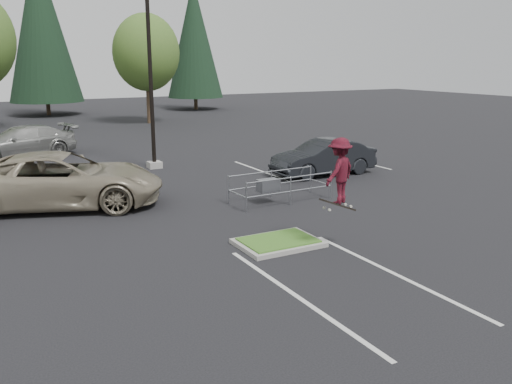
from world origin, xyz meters
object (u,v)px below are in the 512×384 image
car_far_silver (22,142)px  conif_c (194,39)px  cart_corral (271,185)px  car_l_tan (59,180)px  skateboarder (339,171)px  light_pole (150,68)px  car_r_charc (324,157)px  conif_b (41,25)px  decid_c (146,55)px

car_far_silver → conif_c: bearing=126.3°
cart_corral → conif_c: bearing=69.3°
conif_c → car_l_tan: 37.86m
skateboarder → light_pole: bearing=-110.9°
conif_c → light_pole: bearing=-116.1°
car_r_charc → car_far_silver: size_ratio=0.85×
conif_c → cart_corral: 37.97m
conif_b → car_far_silver: conif_b is taller
conif_b → skateboarder: (1.20, -41.50, -5.74)m
cart_corral → skateboarder: 5.27m
car_far_silver → skateboarder: bearing=3.9°
conif_b → conif_c: bearing=-4.1°
car_far_silver → conif_b: bearing=155.7°
light_pole → decid_c: size_ratio=1.21×
skateboarder → car_far_silver: skateboarder is taller
decid_c → car_l_tan: decid_c is taller
decid_c → cart_corral: size_ratio=2.31×
car_l_tan → car_far_silver: size_ratio=1.22×
conif_c → skateboarder: size_ratio=6.28×
light_pole → car_far_silver: size_ratio=1.84×
light_pole → car_l_tan: bearing=-135.0°
skateboarder → car_r_charc: bearing=-147.5°
light_pole → car_far_silver: (-5.03, 6.00, -3.76)m
car_r_charc → skateboarder: bearing=-33.7°
cart_corral → car_r_charc: bearing=32.2°
decid_c → skateboarder: size_ratio=4.21×
skateboarder → car_l_tan: skateboarder is taller
light_pole → car_r_charc: 8.68m
light_pole → decid_c: (5.49, 17.83, 0.69)m
light_pole → conif_b: size_ratio=0.70×
conif_b → car_l_tan: (-4.50, -33.50, -6.91)m
cart_corral → car_l_tan: size_ratio=0.54×
conif_b → car_l_tan: size_ratio=2.16×
light_pole → conif_b: bearing=91.0°
skateboarder → car_far_silver: size_ratio=0.36×
light_pole → car_r_charc: (6.00, -5.00, -3.79)m
conif_b → cart_corral: (2.10, -36.52, -7.21)m
light_pole → car_l_tan: size_ratio=1.50×
light_pole → skateboarder: bearing=-86.9°
conif_b → conif_c: conif_b is taller
conif_c → cart_corral: bearing=-108.5°
light_pole → car_l_tan: 7.95m
conif_c → car_l_tan: (-18.50, -32.50, -5.91)m
conif_b → car_l_tan: bearing=-97.7°
decid_c → car_l_tan: 25.50m
conif_c → car_l_tan: bearing=-119.6°
conif_c → cart_corral: conif_c is taller
conif_c → skateboarder: conif_c is taller
decid_c → car_r_charc: bearing=-88.7°
light_pole → cart_corral: (1.60, -8.02, -3.92)m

